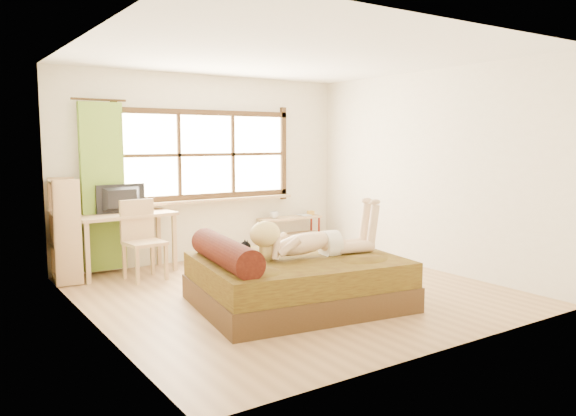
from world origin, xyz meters
TOP-DOWN VIEW (x-y plane):
  - floor at (0.00, 0.00)m, footprint 4.50×4.50m
  - ceiling at (0.00, 0.00)m, footprint 4.50×4.50m
  - wall_back at (0.00, 2.25)m, footprint 4.50×0.00m
  - wall_front at (0.00, -2.25)m, footprint 4.50×0.00m
  - wall_left at (-2.25, 0.00)m, footprint 0.00×4.50m
  - wall_right at (2.25, 0.00)m, footprint 0.00×4.50m
  - window at (0.00, 2.22)m, footprint 2.80×0.16m
  - curtain at (-1.55, 2.13)m, footprint 0.55×0.10m
  - bed at (-0.31, -0.47)m, footprint 2.30×1.95m
  - woman at (-0.10, -0.53)m, footprint 1.50×0.62m
  - kitten at (-0.97, -0.38)m, footprint 0.33×0.17m
  - desk at (-1.33, 1.95)m, footprint 1.34×0.71m
  - monitor at (-1.33, 2.00)m, footprint 0.67×0.15m
  - chair at (-1.24, 1.59)m, footprint 0.49×0.49m
  - pipe_shelf at (1.38, 2.07)m, footprint 1.09×0.29m
  - cup at (1.07, 2.07)m, footprint 0.14×0.14m
  - book at (1.57, 2.07)m, footprint 0.16×0.22m
  - bookshelf at (-2.08, 1.94)m, footprint 0.37×0.59m

SIDE VIEW (x-z plane):
  - floor at x=0.00m, z-range 0.00..0.00m
  - bed at x=-0.31m, z-range -0.11..0.68m
  - pipe_shelf at x=1.38m, z-range 0.09..0.71m
  - book at x=1.57m, z-range 0.54..0.56m
  - chair at x=-1.24m, z-range 0.06..1.06m
  - cup at x=1.07m, z-range 0.54..0.65m
  - kitten at x=-0.97m, z-range 0.52..0.77m
  - bookshelf at x=-2.08m, z-range 0.01..1.29m
  - desk at x=-1.33m, z-range 0.30..1.10m
  - woman at x=-0.10m, z-range 0.52..1.14m
  - monitor at x=-1.33m, z-range 0.80..1.18m
  - curtain at x=-1.55m, z-range 0.05..2.25m
  - wall_back at x=0.00m, z-range -0.90..3.60m
  - wall_front at x=0.00m, z-range -0.90..3.60m
  - wall_left at x=-2.25m, z-range -0.90..3.60m
  - wall_right at x=2.25m, z-range -0.90..3.60m
  - window at x=0.00m, z-range 0.78..2.24m
  - ceiling at x=0.00m, z-range 2.70..2.70m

